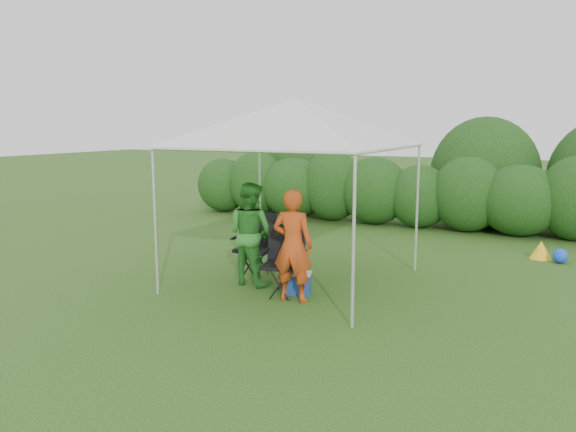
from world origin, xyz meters
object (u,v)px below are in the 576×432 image
at_px(woman, 250,234).
at_px(cooler, 298,283).
at_px(chair_left, 257,240).
at_px(man, 293,246).
at_px(chair_right, 285,256).
at_px(canopy, 296,123).

xyz_separation_m(woman, cooler, (0.89, -0.14, -0.63)).
distance_m(chair_left, man, 1.48).
bearing_deg(woman, man, 161.48).
distance_m(chair_left, woman, 0.54).
relative_size(chair_right, woman, 0.63).
bearing_deg(canopy, woman, -143.90).
bearing_deg(woman, chair_right, 170.15).
bearing_deg(man, canopy, -72.63).
relative_size(canopy, chair_left, 3.05).
relative_size(chair_right, man, 0.63).
distance_m(chair_left, cooler, 1.29).
bearing_deg(canopy, chair_left, 175.65).
height_order(chair_left, woman, woman).
distance_m(chair_right, chair_left, 1.11).
relative_size(chair_left, woman, 0.65).
height_order(canopy, woman, canopy).
xyz_separation_m(canopy, woman, (-0.57, -0.42, -1.67)).
distance_m(chair_right, woman, 0.77).
distance_m(chair_right, cooler, 0.45).
bearing_deg(canopy, cooler, -60.67).
xyz_separation_m(canopy, cooler, (0.32, -0.56, -2.30)).
bearing_deg(man, chair_left, -46.40).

